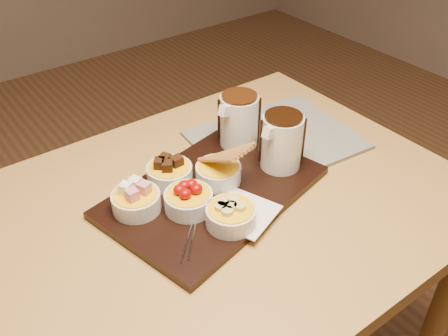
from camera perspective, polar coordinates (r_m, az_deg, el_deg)
dining_table at (r=1.11m, az=-3.58°, el=-9.14°), size 1.20×0.80×0.75m
serving_board at (r=1.08m, az=-1.27°, el=-2.74°), size 0.52×0.40×0.02m
napkin at (r=1.02m, az=2.23°, el=-5.12°), size 0.16×0.16×0.00m
bowl_marshmallows at (r=1.03m, az=-9.99°, el=-3.80°), size 0.10×0.10×0.04m
bowl_cake at (r=1.09m, az=-6.23°, el=-0.67°), size 0.10×0.10×0.04m
bowl_strawberries at (r=1.02m, az=-4.06°, el=-3.79°), size 0.10×0.10×0.04m
bowl_biscotti at (r=1.09m, az=-0.65°, el=-0.62°), size 0.10×0.10×0.04m
bowl_bananas at (r=0.98m, az=0.79°, el=-5.54°), size 0.10×0.10×0.04m
pitcher_dark_chocolate at (r=1.12m, az=6.60°, el=2.96°), size 0.11×0.11×0.13m
pitcher_milk_chocolate at (r=1.19m, az=1.72°, el=5.41°), size 0.11×0.11×0.13m
fondue_skewers at (r=1.01m, az=-3.38°, el=-5.33°), size 0.21×0.21×0.01m
newspaper at (r=1.26m, az=5.94°, el=3.21°), size 0.41×0.34×0.01m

